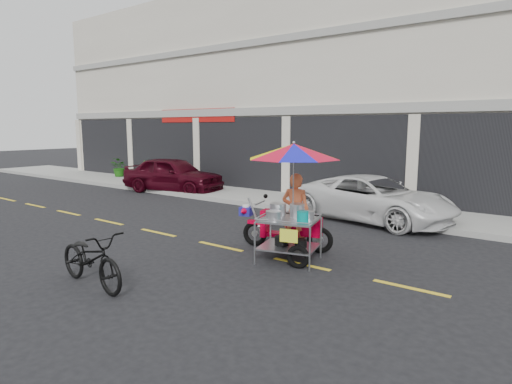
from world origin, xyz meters
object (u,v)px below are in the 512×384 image
Objects in this scene: food_vendor_rig at (293,184)px; white_pickup at (373,199)px; near_bicycle at (91,258)px; maroon_sedan at (173,175)px.

white_pickup is at bearing 74.50° from food_vendor_rig.
near_bicycle is (-1.75, -7.34, -0.15)m from white_pickup.
white_pickup is 2.50× the size of near_bicycle.
maroon_sedan is 8.24m from white_pickup.
maroon_sedan reaches higher than near_bicycle.
food_vendor_rig is at bearing -23.07° from near_bicycle.
maroon_sedan is at bearing 44.72° from near_bicycle.
near_bicycle is 3.82m from food_vendor_rig.
white_pickup reaches higher than near_bicycle.
food_vendor_rig reaches higher than maroon_sedan.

